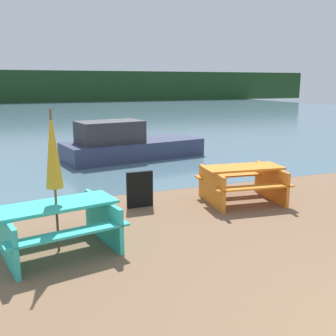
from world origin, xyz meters
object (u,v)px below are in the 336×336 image
at_px(picnic_table_orange, 242,180).
at_px(signboard, 140,189).
at_px(umbrella_gold, 53,150).
at_px(boat, 127,145).
at_px(picnic_table_teal, 57,222).

bearing_deg(picnic_table_orange, signboard, 168.76).
distance_m(umbrella_gold, signboard, 2.70).
height_order(boat, signboard, boat).
distance_m(picnic_table_teal, boat, 7.47).
relative_size(picnic_table_teal, signboard, 2.67).
bearing_deg(picnic_table_orange, umbrella_gold, -163.65).
bearing_deg(umbrella_gold, signboard, 41.42).
xyz_separation_m(picnic_table_teal, boat, (3.02, 6.83, 0.01)).
xyz_separation_m(picnic_table_teal, picnic_table_orange, (3.99, 1.17, 0.01)).
xyz_separation_m(umbrella_gold, boat, (3.02, 6.83, -1.10)).
relative_size(umbrella_gold, signboard, 2.89).
xyz_separation_m(umbrella_gold, signboard, (1.81, 1.60, -1.19)).
height_order(umbrella_gold, boat, umbrella_gold).
relative_size(boat, signboard, 6.55).
xyz_separation_m(picnic_table_teal, signboard, (1.81, 1.60, -0.09)).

